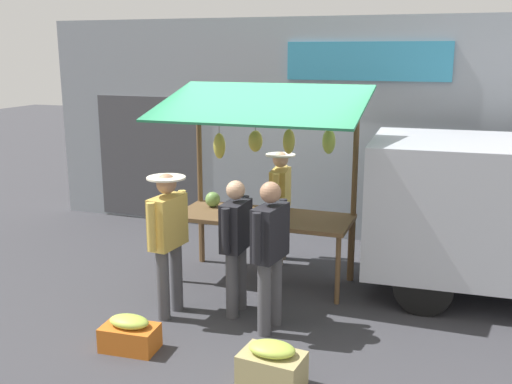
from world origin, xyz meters
TOP-DOWN VIEW (x-y plane):
  - ground_plane at (0.00, 0.00)m, footprint 40.00×40.00m
  - street_backdrop at (0.05, -2.20)m, footprint 9.00×0.30m
  - market_stall at (0.01, -0.03)m, footprint 2.50×1.46m
  - vendor_with_sunhat at (0.02, -0.75)m, footprint 0.41×0.68m
  - shopper_in_grey_tee at (0.67, 1.29)m, footprint 0.42×0.69m
  - shopper_with_ponytail at (-0.50, 1.28)m, footprint 0.29×0.69m
  - shopper_with_shopping_bag at (-0.01, 1.00)m, footprint 0.23×0.67m
  - produce_crate_near at (0.68, 2.15)m, footprint 0.57×0.37m
  - produce_crate_side at (-0.86, 2.32)m, footprint 0.59×0.43m

SIDE VIEW (x-z plane):
  - ground_plane at x=0.00m, z-range 0.00..0.00m
  - produce_crate_near at x=0.68m, z-range -0.02..0.34m
  - produce_crate_side at x=-0.86m, z-range -0.02..0.40m
  - shopper_with_shopping_bag at x=-0.01m, z-range 0.11..1.64m
  - vendor_with_sunhat at x=0.02m, z-range 0.13..1.70m
  - shopper_with_ponytail at x=-0.50m, z-range 0.12..1.74m
  - shopper_in_grey_tee at x=0.67m, z-range 0.14..1.77m
  - market_stall at x=0.01m, z-range 0.29..2.79m
  - street_backdrop at x=0.05m, z-range 0.00..3.40m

